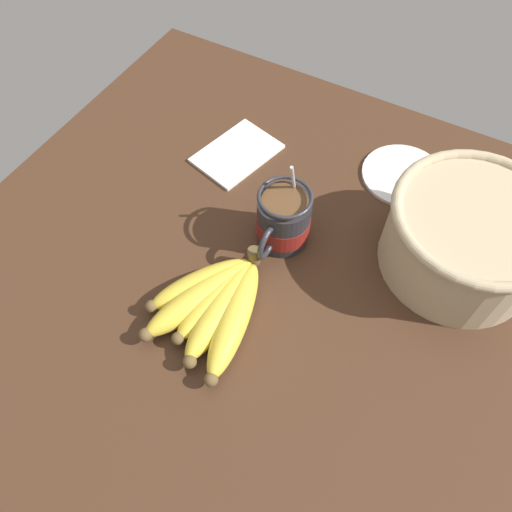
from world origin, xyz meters
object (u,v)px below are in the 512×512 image
coffee_mug (283,221)px  small_plate (403,175)px  woven_basket (468,237)px  banana_bunch (215,303)px

coffee_mug → small_plate: bearing=150.5°
woven_basket → banana_bunch: bearing=-48.0°
banana_bunch → small_plate: size_ratio=1.46×
coffee_mug → woven_basket: 27.70cm
coffee_mug → woven_basket: coffee_mug is taller
banana_bunch → small_plate: 42.28cm
woven_basket → small_plate: bearing=-135.7°
banana_bunch → woven_basket: bearing=132.0°
banana_bunch → small_plate: banana_bunch is taller
small_plate → coffee_mug: bearing=-29.5°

